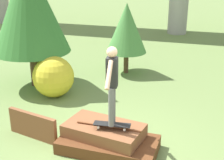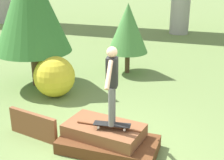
{
  "view_description": "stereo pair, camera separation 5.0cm",
  "coord_description": "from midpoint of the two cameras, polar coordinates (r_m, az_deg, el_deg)",
  "views": [
    {
      "loc": [
        1.87,
        -5.64,
        3.88
      ],
      "look_at": [
        0.1,
        -0.05,
        1.69
      ],
      "focal_mm": 50.0,
      "sensor_mm": 36.0,
      "label": 1
    },
    {
      "loc": [
        1.92,
        -5.62,
        3.88
      ],
      "look_at": [
        0.1,
        -0.05,
        1.69
      ],
      "focal_mm": 50.0,
      "sensor_mm": 36.0,
      "label": 2
    }
  ],
  "objects": [
    {
      "name": "ground_plane",
      "position": [
        7.09,
        -0.87,
        -12.66
      ],
      "size": [
        80.0,
        80.0,
        0.0
      ],
      "primitive_type": "plane",
      "color": "olive"
    },
    {
      "name": "scrap_pile",
      "position": [
        7.0,
        -1.22,
        -10.67
      ],
      "size": [
        2.16,
        1.24,
        0.61
      ],
      "color": "#5B3319",
      "rests_on": "ground_plane"
    },
    {
      "name": "scrap_plank_loose",
      "position": [
        7.62,
        -14.5,
        -8.08
      ],
      "size": [
        1.37,
        0.39,
        0.63
      ],
      "color": "brown",
      "rests_on": "ground_plane"
    },
    {
      "name": "skateboard",
      "position": [
        6.67,
        -0.22,
        -8.15
      ],
      "size": [
        0.81,
        0.3,
        0.09
      ],
      "color": "black",
      "rests_on": "scrap_pile"
    },
    {
      "name": "skater",
      "position": [
        6.26,
        -0.23,
        -0.16
      ],
      "size": [
        0.24,
        1.12,
        1.68
      ],
      "color": "slate",
      "rests_on": "skateboard"
    },
    {
      "name": "tree_behind_left",
      "position": [
        11.44,
        2.56,
        9.45
      ],
      "size": [
        1.49,
        1.49,
        2.59
      ],
      "color": "#4C3823",
      "rests_on": "ground_plane"
    },
    {
      "name": "tree_mid_back",
      "position": [
        10.32,
        -15.08,
        13.13
      ],
      "size": [
        2.47,
        2.47,
        4.19
      ],
      "color": "#4C3823",
      "rests_on": "ground_plane"
    },
    {
      "name": "bush_yellow_flowering",
      "position": [
        9.71,
        -10.8,
        0.61
      ],
      "size": [
        1.27,
        1.27,
        1.27
      ],
      "color": "gold",
      "rests_on": "ground_plane"
    }
  ]
}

